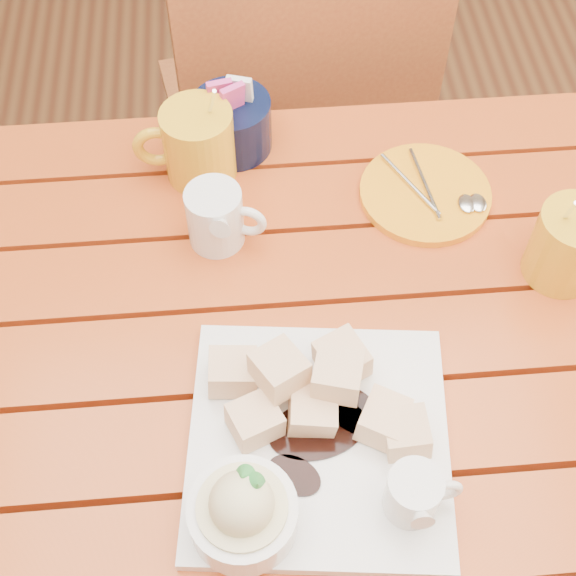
{
  "coord_description": "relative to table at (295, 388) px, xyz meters",
  "views": [
    {
      "loc": [
        -0.05,
        -0.48,
        1.56
      ],
      "look_at": [
        -0.01,
        0.03,
        0.82
      ],
      "focal_mm": 50.0,
      "sensor_mm": 36.0,
      "label": 1
    }
  ],
  "objects": [
    {
      "name": "ground",
      "position": [
        0.0,
        -0.0,
        -0.64
      ],
      "size": [
        5.0,
        5.0,
        0.0
      ],
      "primitive_type": "plane",
      "color": "#552A18",
      "rests_on": "ground"
    },
    {
      "name": "chair_far",
      "position": [
        0.06,
        0.62,
        -0.13
      ],
      "size": [
        0.5,
        0.5,
        0.91
      ],
      "rotation": [
        0.0,
        0.0,
        3.32
      ],
      "color": "brown",
      "rests_on": "ground"
    },
    {
      "name": "table",
      "position": [
        0.0,
        0.0,
        0.0
      ],
      "size": [
        1.2,
        0.79,
        0.75
      ],
      "color": "#AE4416",
      "rests_on": "ground"
    },
    {
      "name": "cream_pitcher",
      "position": [
        -0.08,
        0.17,
        0.15
      ],
      "size": [
        0.1,
        0.09,
        0.09
      ],
      "rotation": [
        0.0,
        0.0,
        -0.29
      ],
      "color": "white",
      "rests_on": "table"
    },
    {
      "name": "orange_saucer",
      "position": [
        0.19,
        0.21,
        0.11
      ],
      "size": [
        0.17,
        0.17,
        0.02
      ],
      "rotation": [
        0.0,
        0.0,
        0.28
      ],
      "color": "orange",
      "rests_on": "table"
    },
    {
      "name": "dessert_plate",
      "position": [
        -0.01,
        -0.15,
        0.14
      ],
      "size": [
        0.31,
        0.31,
        0.11
      ],
      "rotation": [
        0.0,
        0.0,
        -0.11
      ],
      "color": "white",
      "rests_on": "table"
    },
    {
      "name": "coffee_mug_left",
      "position": [
        -0.11,
        0.28,
        0.16
      ],
      "size": [
        0.13,
        0.09,
        0.16
      ],
      "rotation": [
        0.0,
        0.0,
        -0.0
      ],
      "color": "gold",
      "rests_on": "table"
    },
    {
      "name": "coffee_mug_right",
      "position": [
        0.34,
        0.08,
        0.16
      ],
      "size": [
        0.13,
        0.09,
        0.15
      ],
      "rotation": [
        0.0,
        0.0,
        0.03
      ],
      "color": "gold",
      "rests_on": "table"
    },
    {
      "name": "sugar_caddy",
      "position": [
        -0.06,
        0.33,
        0.15
      ],
      "size": [
        0.11,
        0.11,
        0.12
      ],
      "color": "black",
      "rests_on": "table"
    }
  ]
}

